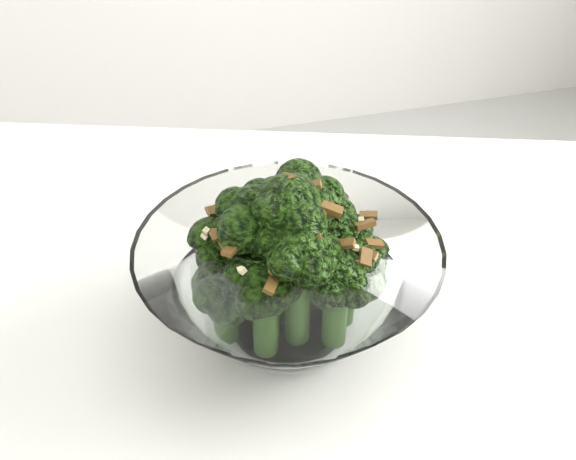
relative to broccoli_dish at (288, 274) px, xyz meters
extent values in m
cylinder|color=white|center=(-0.32, 0.36, -0.44)|extent=(0.04, 0.04, 0.71)
cylinder|color=white|center=(0.00, 0.00, -0.05)|extent=(0.08, 0.08, 0.01)
cylinder|color=#2A5115|center=(0.00, 0.00, 0.00)|extent=(0.02, 0.02, 0.08)
sphere|color=#23480D|center=(0.00, 0.00, 0.05)|extent=(0.05, 0.05, 0.05)
cylinder|color=#2A5115|center=(0.01, 0.02, 0.00)|extent=(0.02, 0.02, 0.07)
sphere|color=#23480D|center=(0.01, 0.02, 0.04)|extent=(0.04, 0.04, 0.04)
cylinder|color=#2A5115|center=(-0.02, 0.01, 0.00)|extent=(0.02, 0.02, 0.07)
sphere|color=#23480D|center=(-0.02, 0.01, 0.04)|extent=(0.05, 0.05, 0.05)
cylinder|color=#2A5115|center=(0.00, -0.02, -0.01)|extent=(0.02, 0.02, 0.07)
sphere|color=#23480D|center=(0.00, -0.02, 0.04)|extent=(0.04, 0.04, 0.04)
cylinder|color=#2A5115|center=(0.03, 0.00, -0.01)|extent=(0.02, 0.02, 0.05)
sphere|color=#23480D|center=(0.03, 0.00, 0.03)|extent=(0.04, 0.04, 0.04)
cylinder|color=#2A5115|center=(-0.03, 0.01, -0.01)|extent=(0.02, 0.02, 0.05)
sphere|color=#23480D|center=(-0.03, 0.01, 0.02)|extent=(0.04, 0.04, 0.04)
cylinder|color=#2A5115|center=(0.02, -0.03, -0.01)|extent=(0.02, 0.02, 0.05)
sphere|color=#23480D|center=(0.02, -0.03, 0.02)|extent=(0.04, 0.04, 0.04)
cylinder|color=#2A5115|center=(-0.02, -0.03, -0.02)|extent=(0.02, 0.02, 0.05)
sphere|color=#23480D|center=(-0.02, -0.03, 0.02)|extent=(0.04, 0.04, 0.04)
cylinder|color=#2A5115|center=(0.04, 0.03, -0.02)|extent=(0.02, 0.02, 0.04)
sphere|color=#23480D|center=(0.04, 0.03, 0.01)|extent=(0.04, 0.04, 0.04)
cylinder|color=#2A5115|center=(-0.05, -0.01, -0.02)|extent=(0.02, 0.02, 0.04)
sphere|color=#23480D|center=(-0.05, -0.01, 0.01)|extent=(0.04, 0.04, 0.04)
cylinder|color=#2A5115|center=(0.00, 0.04, -0.02)|extent=(0.02, 0.02, 0.04)
sphere|color=#23480D|center=(0.00, 0.04, 0.01)|extent=(0.04, 0.04, 0.04)
cylinder|color=#2A5115|center=(0.03, -0.02, -0.02)|extent=(0.02, 0.02, 0.04)
sphere|color=#23480D|center=(0.03, -0.02, 0.02)|extent=(0.04, 0.04, 0.04)
cylinder|color=#2A5115|center=(-0.02, -0.01, -0.02)|extent=(0.02, 0.02, 0.04)
sphere|color=#23480D|center=(-0.02, -0.01, 0.01)|extent=(0.04, 0.04, 0.04)
cube|color=olive|center=(0.01, -0.03, 0.05)|extent=(0.01, 0.01, 0.01)
cube|color=olive|center=(-0.04, 0.01, 0.04)|extent=(0.01, 0.01, 0.01)
cube|color=olive|center=(-0.02, -0.04, 0.04)|extent=(0.01, 0.01, 0.01)
cube|color=olive|center=(0.04, -0.04, 0.04)|extent=(0.01, 0.01, 0.01)
cube|color=olive|center=(0.01, 0.02, 0.06)|extent=(0.01, 0.01, 0.01)
cube|color=olive|center=(-0.03, -0.01, 0.05)|extent=(0.01, 0.01, 0.01)
cube|color=olive|center=(-0.02, -0.05, 0.03)|extent=(0.01, 0.01, 0.01)
cube|color=olive|center=(-0.02, 0.05, 0.04)|extent=(0.01, 0.02, 0.01)
cube|color=olive|center=(0.04, -0.03, 0.03)|extent=(0.01, 0.01, 0.01)
cube|color=olive|center=(-0.04, -0.01, 0.04)|extent=(0.01, 0.01, 0.01)
cube|color=olive|center=(0.03, -0.03, 0.04)|extent=(0.02, 0.01, 0.01)
cube|color=olive|center=(-0.04, 0.04, 0.03)|extent=(0.01, 0.01, 0.00)
cube|color=olive|center=(0.05, -0.01, 0.04)|extent=(0.01, 0.01, 0.01)
cube|color=olive|center=(-0.04, 0.00, 0.05)|extent=(0.01, 0.01, 0.01)
cube|color=olive|center=(-0.02, 0.04, 0.04)|extent=(0.01, 0.01, 0.01)
cube|color=olive|center=(-0.04, 0.00, 0.04)|extent=(0.01, 0.01, 0.01)
cube|color=olive|center=(0.05, -0.02, 0.03)|extent=(0.01, 0.01, 0.01)
cube|color=olive|center=(0.01, -0.01, 0.06)|extent=(0.01, 0.01, 0.00)
cube|color=olive|center=(0.02, -0.01, 0.05)|extent=(0.02, 0.01, 0.01)
cube|color=olive|center=(-0.04, -0.02, 0.04)|extent=(0.01, 0.01, 0.00)
cube|color=olive|center=(-0.01, 0.06, 0.03)|extent=(0.02, 0.02, 0.01)
cube|color=olive|center=(0.01, 0.01, 0.07)|extent=(0.01, 0.02, 0.01)
cube|color=olive|center=(0.02, 0.00, 0.06)|extent=(0.01, 0.01, 0.01)
cube|color=olive|center=(0.06, 0.00, 0.04)|extent=(0.01, 0.01, 0.00)
cube|color=olive|center=(-0.04, 0.03, 0.04)|extent=(0.01, 0.01, 0.01)
cube|color=olive|center=(0.04, 0.02, 0.04)|extent=(0.01, 0.01, 0.01)
cube|color=olive|center=(0.01, 0.03, 0.05)|extent=(0.01, 0.01, 0.01)
cube|color=olive|center=(0.02, 0.01, 0.06)|extent=(0.01, 0.01, 0.00)
cube|color=olive|center=(0.02, -0.01, 0.06)|extent=(0.02, 0.01, 0.01)
cube|color=olive|center=(0.00, 0.01, 0.07)|extent=(0.01, 0.02, 0.01)
cube|color=olive|center=(-0.02, 0.02, 0.06)|extent=(0.01, 0.01, 0.01)
cube|color=olive|center=(0.02, 0.00, 0.07)|extent=(0.01, 0.01, 0.01)
cube|color=olive|center=(0.03, -0.04, 0.03)|extent=(0.01, 0.01, 0.01)
cube|color=beige|center=(0.01, 0.04, 0.05)|extent=(0.01, 0.01, 0.00)
cube|color=beige|center=(-0.03, 0.02, 0.05)|extent=(0.00, 0.00, 0.00)
cube|color=beige|center=(0.00, 0.03, 0.05)|extent=(0.00, 0.00, 0.00)
cube|color=beige|center=(-0.04, -0.03, 0.04)|extent=(0.01, 0.01, 0.01)
cube|color=beige|center=(0.02, 0.04, 0.04)|extent=(0.01, 0.00, 0.00)
cube|color=beige|center=(0.01, 0.01, 0.07)|extent=(0.01, 0.01, 0.00)
cube|color=beige|center=(-0.05, 0.01, 0.03)|extent=(0.01, 0.01, 0.01)
cube|color=beige|center=(0.00, -0.03, 0.06)|extent=(0.01, 0.01, 0.00)
cube|color=beige|center=(-0.05, 0.01, 0.04)|extent=(0.01, 0.01, 0.00)
cube|color=beige|center=(0.02, 0.04, 0.04)|extent=(0.00, 0.00, 0.00)
cube|color=beige|center=(0.00, -0.01, 0.07)|extent=(0.00, 0.00, 0.00)
cube|color=beige|center=(-0.04, -0.03, 0.04)|extent=(0.00, 0.00, 0.00)
cube|color=beige|center=(0.05, -0.01, 0.04)|extent=(0.00, 0.00, 0.00)
cube|color=beige|center=(0.03, -0.03, 0.04)|extent=(0.01, 0.00, 0.00)
cube|color=beige|center=(-0.01, 0.04, 0.05)|extent=(0.01, 0.01, 0.00)
cube|color=beige|center=(0.02, 0.04, 0.04)|extent=(0.00, 0.01, 0.00)
camera|label=1|loc=(-0.09, -0.31, 0.29)|focal=40.00mm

